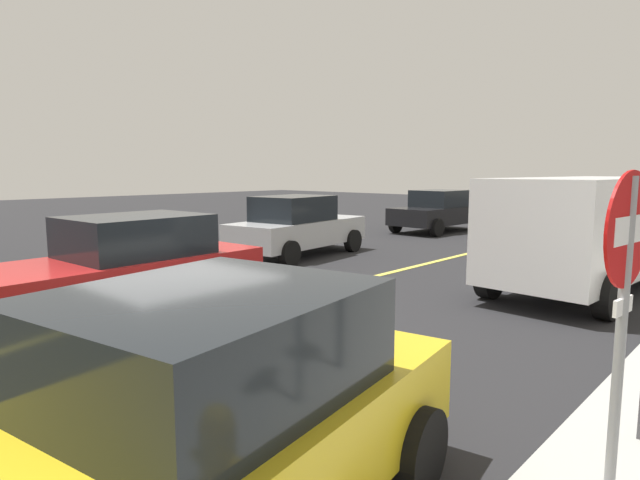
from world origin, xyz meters
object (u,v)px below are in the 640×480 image
object	(u,v)px
car_silver_near_curb	(297,226)
car_yellow_far_lane	(192,425)
car_black_crossing	(437,211)
car_red_behind_van	(128,266)
stop_sign	(624,285)
white_van	(586,227)

from	to	relation	value
car_silver_near_curb	car_yellow_far_lane	world-z (taller)	car_silver_near_curb
car_black_crossing	car_yellow_far_lane	distance (m)	18.03
car_red_behind_van	car_yellow_far_lane	distance (m)	5.84
stop_sign	car_yellow_far_lane	xyz separation A→B (m)	(-2.10, 1.80, -0.79)
stop_sign	car_silver_near_curb	xyz separation A→B (m)	(6.40, 9.39, -0.77)
car_yellow_far_lane	car_black_crossing	bearing A→B (deg)	25.48
white_van	car_red_behind_van	xyz separation A→B (m)	(-6.72, 4.91, -0.46)
car_black_crossing	car_silver_near_curb	xyz separation A→B (m)	(-7.78, -0.17, 0.03)
stop_sign	car_black_crossing	distance (m)	17.12
car_red_behind_van	car_silver_near_curb	size ratio (longest dim) A/B	0.99
white_van	car_black_crossing	size ratio (longest dim) A/B	1.32
car_yellow_far_lane	white_van	bearing A→B (deg)	2.65
car_black_crossing	car_red_behind_van	distance (m)	14.11
car_red_behind_van	car_silver_near_curb	distance (m)	6.52
car_black_crossing	car_silver_near_curb	distance (m)	7.78
stop_sign	car_silver_near_curb	bearing A→B (deg)	55.72
car_red_behind_van	stop_sign	bearing A→B (deg)	-92.29
car_red_behind_van	car_yellow_far_lane	bearing A→B (deg)	-114.09
car_black_crossing	white_van	bearing A→B (deg)	-134.36
stop_sign	white_van	distance (m)	7.36
car_black_crossing	car_silver_near_curb	bearing A→B (deg)	-178.75
stop_sign	white_van	xyz separation A→B (m)	(7.01, 2.22, -0.33)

